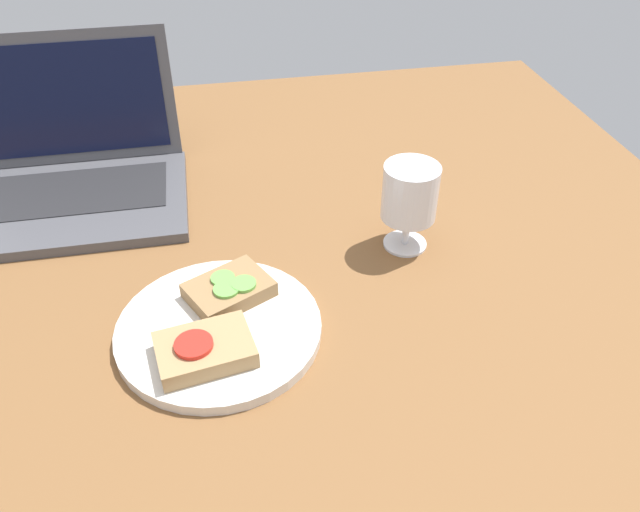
{
  "coord_description": "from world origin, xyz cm",
  "views": [
    {
      "loc": [
        -4.07,
        -63.15,
        58.11
      ],
      "look_at": [
        7.86,
        -0.84,
        8.0
      ],
      "focal_mm": 35.0,
      "sensor_mm": 36.0,
      "label": 1
    }
  ],
  "objects_px": {
    "plate": "(219,329)",
    "wine_glass": "(410,196)",
    "sandwich_with_cucumber": "(229,289)",
    "sandwich_with_tomato": "(204,349)",
    "laptop": "(71,170)"
  },
  "relations": [
    {
      "from": "sandwich_with_cucumber",
      "to": "wine_glass",
      "type": "distance_m",
      "value": 0.28
    },
    {
      "from": "wine_glass",
      "to": "sandwich_with_cucumber",
      "type": "bearing_deg",
      "value": -162.58
    },
    {
      "from": "sandwich_with_tomato",
      "to": "wine_glass",
      "type": "height_order",
      "value": "wine_glass"
    },
    {
      "from": "wine_glass",
      "to": "plate",
      "type": "bearing_deg",
      "value": -154.72
    },
    {
      "from": "plate",
      "to": "sandwich_with_tomato",
      "type": "distance_m",
      "value": 0.06
    },
    {
      "from": "laptop",
      "to": "sandwich_with_tomato",
      "type": "bearing_deg",
      "value": -65.42
    },
    {
      "from": "plate",
      "to": "wine_glass",
      "type": "bearing_deg",
      "value": 25.28
    },
    {
      "from": "wine_glass",
      "to": "laptop",
      "type": "relative_size",
      "value": 0.37
    },
    {
      "from": "sandwich_with_cucumber",
      "to": "sandwich_with_tomato",
      "type": "bearing_deg",
      "value": -109.78
    },
    {
      "from": "sandwich_with_tomato",
      "to": "plate",
      "type": "bearing_deg",
      "value": 70.15
    },
    {
      "from": "plate",
      "to": "laptop",
      "type": "distance_m",
      "value": 0.42
    },
    {
      "from": "plate",
      "to": "wine_glass",
      "type": "xyz_separation_m",
      "value": [
        0.28,
        0.13,
        0.08
      ]
    },
    {
      "from": "sandwich_with_tomato",
      "to": "sandwich_with_cucumber",
      "type": "bearing_deg",
      "value": 70.22
    },
    {
      "from": "plate",
      "to": "sandwich_with_cucumber",
      "type": "distance_m",
      "value": 0.06
    },
    {
      "from": "sandwich_with_tomato",
      "to": "wine_glass",
      "type": "relative_size",
      "value": 0.92
    }
  ]
}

